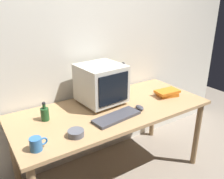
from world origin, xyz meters
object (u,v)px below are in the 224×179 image
Objects in this scene: bottle_tall at (123,81)px; mug at (36,144)px; cd_spindle at (76,133)px; keyboard at (117,117)px; bottle_short at (45,113)px; crt_monitor at (101,84)px; computer_mouse at (140,108)px; book_stack at (167,93)px.

bottle_tall is 2.72× the size of mug.
bottle_tall is at bearing 32.95° from cd_spindle.
bottle_short is at bearing 142.61° from keyboard.
crt_monitor reaches higher than cd_spindle.
computer_mouse is 0.44m from bottle_tall.
computer_mouse reaches higher than keyboard.
bottle_tall is at bearing 18.48° from crt_monitor.
bottle_short reaches higher than mug.
bottle_short is 1.22m from book_stack.
cd_spindle is (-0.45, -0.39, -0.17)m from crt_monitor.
computer_mouse is at bearing 5.75° from mug.
crt_monitor is at bearing 133.08° from computer_mouse.
bottle_short reaches higher than computer_mouse.
bottle_short is at bearing -170.58° from bottle_tall.
computer_mouse is at bearing 7.14° from cd_spindle.
computer_mouse is at bearing -104.96° from bottle_tall.
computer_mouse is at bearing -19.49° from bottle_short.
keyboard is 3.50× the size of mug.
book_stack reaches higher than keyboard.
mug reaches higher than keyboard.
mug reaches higher than computer_mouse.
bottle_tall is 2.72× the size of cd_spindle.
bottle_short is at bearing 63.98° from mug.
book_stack reaches higher than computer_mouse.
bottle_short is at bearing 168.91° from computer_mouse.
computer_mouse is 0.81m from bottle_short.
bottle_tall reaches higher than computer_mouse.
crt_monitor is 1.27× the size of bottle_tall.
cd_spindle is (0.11, -0.35, -0.04)m from bottle_short.
computer_mouse is at bearing -55.32° from crt_monitor.
keyboard is at bearing -170.39° from book_stack.
bottle_short is (-0.88, -0.15, -0.06)m from bottle_tall.
mug is at bearing -177.45° from cd_spindle.
computer_mouse is 0.95m from mug.
keyboard is at bearing 6.04° from mug.
bottle_tall is 2.00× the size of bottle_short.
crt_monitor is 0.38m from keyboard.
computer_mouse is 0.61× the size of bottle_short.
mug is 0.29m from cd_spindle.
computer_mouse is (0.21, -0.31, -0.17)m from crt_monitor.
crt_monitor is at bearing 3.84° from bottle_short.
mug is (-0.18, -0.37, -0.01)m from bottle_short.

